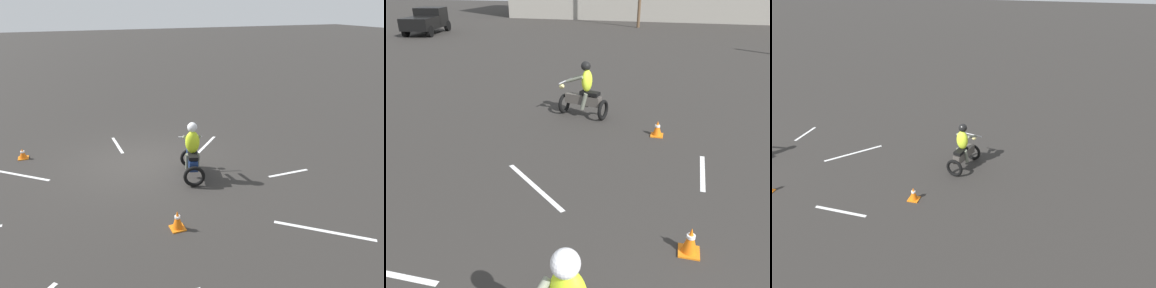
# 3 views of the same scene
# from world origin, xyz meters

# --- Properties ---
(ground_plane) EXTENTS (120.00, 120.00, 0.00)m
(ground_plane) POSITION_xyz_m (0.00, 0.00, 0.00)
(ground_plane) COLOR #2D2B28
(motorcycle_rider_foreground) EXTENTS (0.98, 1.56, 1.66)m
(motorcycle_rider_foreground) POSITION_xyz_m (-1.17, 1.53, 0.73)
(motorcycle_rider_foreground) COLOR black
(motorcycle_rider_foreground) RESTS_ON ground
(traffic_cone_near_right) EXTENTS (0.32, 0.32, 0.34)m
(traffic_cone_near_right) POSITION_xyz_m (3.43, -1.71, 0.16)
(traffic_cone_near_right) COLOR orange
(traffic_cone_near_right) RESTS_ON ground
(traffic_cone_mid_left) EXTENTS (0.32, 0.32, 0.45)m
(traffic_cone_mid_left) POSITION_xyz_m (0.10, 3.89, 0.22)
(traffic_cone_mid_left) COLOR orange
(traffic_cone_mid_left) RESTS_ON ground
(lane_stripe_nw) EXTENTS (1.70, 1.50, 0.01)m
(lane_stripe_nw) POSITION_xyz_m (-2.88, 5.15, 0.00)
(lane_stripe_nw) COLOR silver
(lane_stripe_nw) RESTS_ON ground
(lane_stripe_w) EXTENTS (1.35, 0.12, 0.01)m
(lane_stripe_w) POSITION_xyz_m (-3.91, 2.35, 0.00)
(lane_stripe_w) COLOR silver
(lane_stripe_w) RESTS_ON ground
(lane_stripe_sw) EXTENTS (1.32, 1.42, 0.01)m
(lane_stripe_sw) POSITION_xyz_m (-2.56, -0.68, 0.00)
(lane_stripe_sw) COLOR silver
(lane_stripe_sw) RESTS_ON ground
(lane_stripe_s) EXTENTS (0.14, 1.65, 0.01)m
(lane_stripe_s) POSITION_xyz_m (0.37, -1.79, 0.00)
(lane_stripe_s) COLOR silver
(lane_stripe_s) RESTS_ON ground
(lane_stripe_se) EXTENTS (1.56, 1.37, 0.01)m
(lane_stripe_se) POSITION_xyz_m (3.44, -0.35, 0.00)
(lane_stripe_se) COLOR silver
(lane_stripe_se) RESTS_ON ground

